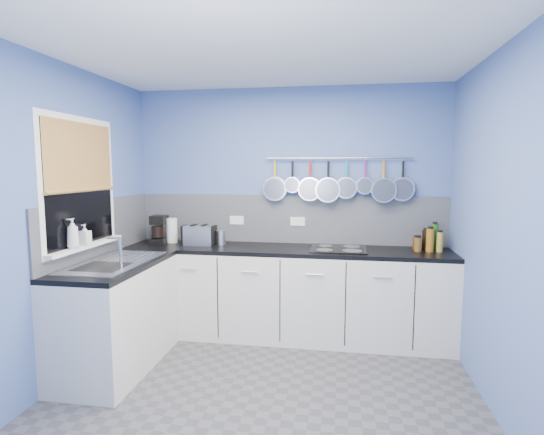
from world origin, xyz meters
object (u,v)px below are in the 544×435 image
(soap_bottle_a, at_px, (73,233))
(paper_towel, at_px, (172,230))
(soap_bottle_b, at_px, (85,235))
(hob, at_px, (338,249))
(coffee_maker, at_px, (159,229))
(toaster, at_px, (199,235))
(canister, at_px, (221,237))

(soap_bottle_a, relative_size, paper_towel, 0.94)
(paper_towel, bearing_deg, soap_bottle_b, -106.92)
(paper_towel, relative_size, hob, 0.48)
(soap_bottle_a, bearing_deg, coffee_maker, 79.90)
(toaster, xyz_separation_m, canister, (0.21, 0.06, -0.03))
(soap_bottle_a, height_order, canister, soap_bottle_a)
(toaster, xyz_separation_m, hob, (1.41, -0.03, -0.09))
(paper_towel, height_order, toaster, paper_towel)
(toaster, height_order, canister, toaster)
(soap_bottle_b, xyz_separation_m, canister, (0.86, 1.02, -0.16))
(soap_bottle_b, bearing_deg, coffee_maker, 78.31)
(canister, bearing_deg, soap_bottle_a, -126.20)
(coffee_maker, bearing_deg, hob, -2.11)
(toaster, bearing_deg, soap_bottle_a, -119.23)
(hob, bearing_deg, toaster, 178.89)
(canister, bearing_deg, toaster, -165.46)
(soap_bottle_b, bearing_deg, hob, 24.46)
(soap_bottle_a, distance_m, soap_bottle_b, 0.16)
(toaster, distance_m, hob, 1.41)
(soap_bottle_a, xyz_separation_m, toaster, (0.65, 1.12, -0.17))
(soap_bottle_b, height_order, toaster, soap_bottle_b)
(soap_bottle_a, distance_m, toaster, 1.30)
(soap_bottle_b, xyz_separation_m, paper_towel, (0.32, 1.05, -0.11))
(coffee_maker, bearing_deg, paper_towel, 30.57)
(soap_bottle_a, xyz_separation_m, coffee_maker, (0.20, 1.13, -0.12))
(canister, bearing_deg, soap_bottle_b, -130.19)
(coffee_maker, relative_size, hob, 0.55)
(toaster, bearing_deg, paper_towel, 166.41)
(paper_towel, height_order, hob, paper_towel)
(soap_bottle_a, distance_m, paper_towel, 1.25)
(paper_towel, xyz_separation_m, canister, (0.54, -0.03, -0.06))
(toaster, bearing_deg, coffee_maker, 179.15)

